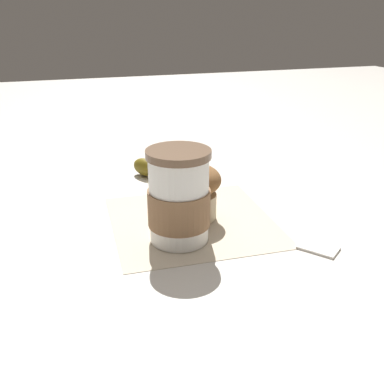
# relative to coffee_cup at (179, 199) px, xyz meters

# --- Properties ---
(ground_plane) EXTENTS (3.00, 3.00, 0.00)m
(ground_plane) POSITION_rel_coffee_cup_xyz_m (0.05, -0.03, -0.06)
(ground_plane) COLOR beige
(paper_napkin) EXTENTS (0.24, 0.24, 0.00)m
(paper_napkin) POSITION_rel_coffee_cup_xyz_m (0.05, -0.03, -0.06)
(paper_napkin) COLOR beige
(paper_napkin) RESTS_ON ground_plane
(coffee_cup) EXTENTS (0.09, 0.09, 0.13)m
(coffee_cup) POSITION_rel_coffee_cup_xyz_m (0.00, 0.00, 0.00)
(coffee_cup) COLOR white
(coffee_cup) RESTS_ON paper_napkin
(muffin) EXTENTS (0.07, 0.07, 0.08)m
(muffin) POSITION_rel_coffee_cup_xyz_m (0.06, -0.04, -0.01)
(muffin) COLOR beige
(muffin) RESTS_ON paper_napkin
(banana) EXTENTS (0.22, 0.09, 0.03)m
(banana) POSITION_rel_coffee_cup_xyz_m (0.18, -0.03, -0.04)
(banana) COLOR gold
(banana) RESTS_ON paper_napkin
(sugar_packet) EXTENTS (0.06, 0.06, 0.01)m
(sugar_packet) POSITION_rel_coffee_cup_xyz_m (-0.08, -0.17, -0.06)
(sugar_packet) COLOR white
(sugar_packet) RESTS_ON ground_plane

